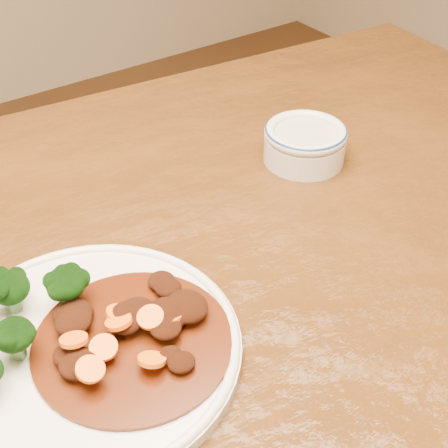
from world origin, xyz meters
TOP-DOWN VIEW (x-y plane):
  - dining_table at (0.00, 0.00)m, footprint 1.58×1.04m
  - dinner_plate at (-0.11, -0.07)m, footprint 0.30×0.30m
  - broccoli_florets at (-0.17, -0.02)m, footprint 0.16×0.12m
  - mince_stew at (-0.06, -0.08)m, footprint 0.19×0.19m
  - dip_bowl at (0.30, 0.08)m, footprint 0.12×0.12m

SIDE VIEW (x-z plane):
  - dining_table at x=0.00m, z-range 0.30..1.05m
  - dinner_plate at x=-0.11m, z-range 0.75..0.77m
  - mince_stew at x=-0.06m, z-range 0.76..0.79m
  - dip_bowl at x=0.30m, z-range 0.75..0.81m
  - broccoli_florets at x=-0.17m, z-range 0.77..0.82m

